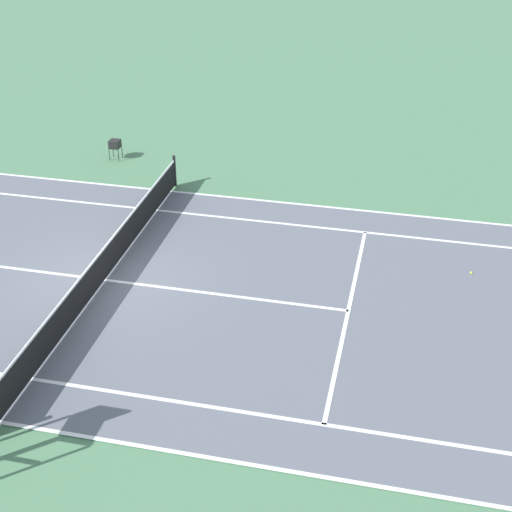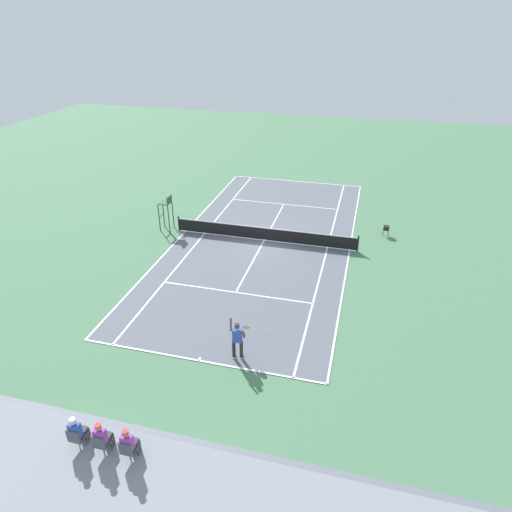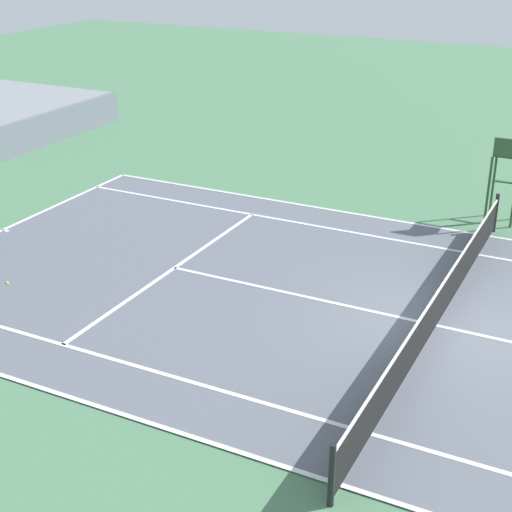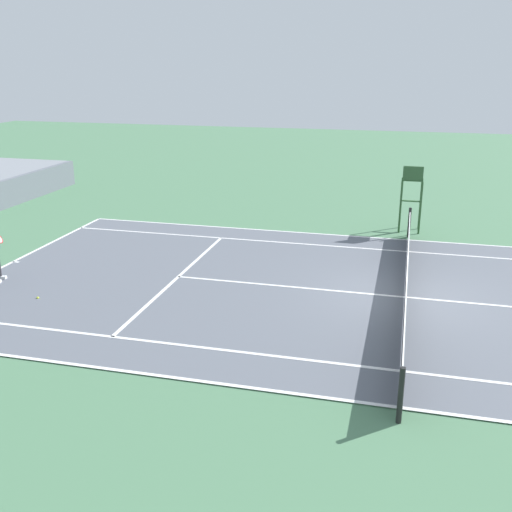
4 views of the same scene
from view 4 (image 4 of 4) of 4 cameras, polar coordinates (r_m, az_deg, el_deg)
name	(u,v)px [view 4 (image 4 of 4)]	position (r m, az deg, el deg)	size (l,w,h in m)	color
ground_plane	(405,298)	(16.47, 13.91, -3.87)	(80.00, 80.00, 0.00)	#4C7A56
court	(405,298)	(16.46, 13.91, -3.84)	(11.08, 23.88, 0.03)	slate
net	(406,279)	(16.29, 14.05, -2.17)	(11.98, 0.10, 1.07)	black
tennis_ball	(38,298)	(16.91, -19.95, -3.74)	(0.07, 0.07, 0.07)	#D1E533
umpire_chair	(412,190)	(22.53, 14.53, 6.11)	(0.77, 0.77, 2.44)	#2D562D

